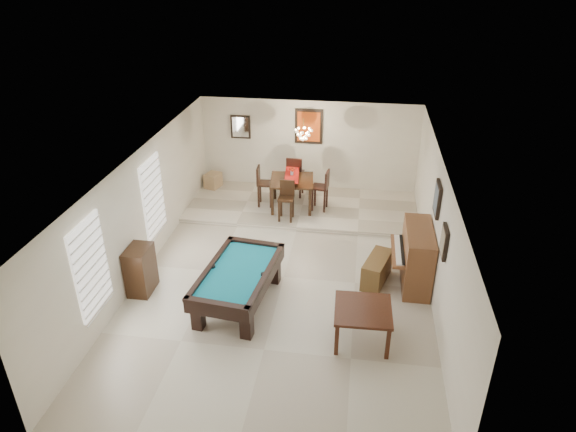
% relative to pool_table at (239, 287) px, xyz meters
% --- Properties ---
extents(ground_plane, '(6.00, 9.00, 0.02)m').
position_rel_pool_table_xyz_m(ground_plane, '(0.73, 1.02, -0.38)').
color(ground_plane, beige).
extents(wall_back, '(6.00, 0.04, 2.60)m').
position_rel_pool_table_xyz_m(wall_back, '(0.73, 5.52, 0.93)').
color(wall_back, silver).
rests_on(wall_back, ground_plane).
extents(wall_front, '(6.00, 0.04, 2.60)m').
position_rel_pool_table_xyz_m(wall_front, '(0.73, -3.48, 0.93)').
color(wall_front, silver).
rests_on(wall_front, ground_plane).
extents(wall_left, '(0.04, 9.00, 2.60)m').
position_rel_pool_table_xyz_m(wall_left, '(-2.27, 1.02, 0.93)').
color(wall_left, silver).
rests_on(wall_left, ground_plane).
extents(wall_right, '(0.04, 9.00, 2.60)m').
position_rel_pool_table_xyz_m(wall_right, '(3.73, 1.02, 0.93)').
color(wall_right, silver).
rests_on(wall_right, ground_plane).
extents(ceiling, '(6.00, 9.00, 0.04)m').
position_rel_pool_table_xyz_m(ceiling, '(0.73, 1.02, 2.23)').
color(ceiling, white).
rests_on(ceiling, wall_back).
extents(dining_step, '(6.00, 2.50, 0.12)m').
position_rel_pool_table_xyz_m(dining_step, '(0.73, 4.27, -0.31)').
color(dining_step, beige).
rests_on(dining_step, ground_plane).
extents(window_left_front, '(0.06, 1.00, 1.70)m').
position_rel_pool_table_xyz_m(window_left_front, '(-2.24, -1.18, 1.03)').
color(window_left_front, white).
rests_on(window_left_front, wall_left).
extents(window_left_rear, '(0.06, 1.00, 1.70)m').
position_rel_pool_table_xyz_m(window_left_rear, '(-2.24, 1.62, 1.03)').
color(window_left_rear, white).
rests_on(window_left_rear, wall_left).
extents(pool_table, '(1.47, 2.37, 0.75)m').
position_rel_pool_table_xyz_m(pool_table, '(0.00, 0.00, 0.00)').
color(pool_table, black).
rests_on(pool_table, ground_plane).
extents(square_table, '(1.01, 1.01, 0.68)m').
position_rel_pool_table_xyz_m(square_table, '(2.38, -0.72, -0.03)').
color(square_table, black).
rests_on(square_table, ground_plane).
extents(upright_piano, '(0.83, 1.48, 1.24)m').
position_rel_pool_table_xyz_m(upright_piano, '(3.29, 1.23, 0.24)').
color(upright_piano, brown).
rests_on(upright_piano, ground_plane).
extents(piano_bench, '(0.67, 1.07, 0.56)m').
position_rel_pool_table_xyz_m(piano_bench, '(2.65, 1.16, -0.10)').
color(piano_bench, brown).
rests_on(piano_bench, ground_plane).
extents(apothecary_chest, '(0.44, 0.66, 0.99)m').
position_rel_pool_table_xyz_m(apothecary_chest, '(-2.04, 0.13, 0.12)').
color(apothecary_chest, black).
rests_on(apothecary_chest, ground_plane).
extents(dining_table, '(1.21, 1.21, 0.91)m').
position_rel_pool_table_xyz_m(dining_table, '(0.46, 4.11, 0.20)').
color(dining_table, black).
rests_on(dining_table, dining_step).
extents(flower_vase, '(0.15, 0.15, 0.22)m').
position_rel_pool_table_xyz_m(flower_vase, '(0.46, 4.11, 0.76)').
color(flower_vase, '#AC230E').
rests_on(flower_vase, dining_table).
extents(dining_chair_south, '(0.38, 0.38, 1.00)m').
position_rel_pool_table_xyz_m(dining_chair_south, '(0.41, 3.39, 0.25)').
color(dining_chair_south, black).
rests_on(dining_chair_south, dining_step).
extents(dining_chair_north, '(0.46, 0.46, 1.15)m').
position_rel_pool_table_xyz_m(dining_chair_north, '(0.45, 4.85, 0.32)').
color(dining_chair_north, black).
rests_on(dining_chair_north, dining_step).
extents(dining_chair_west, '(0.42, 0.42, 1.07)m').
position_rel_pool_table_xyz_m(dining_chair_west, '(-0.25, 4.13, 0.28)').
color(dining_chair_west, black).
rests_on(dining_chair_west, dining_step).
extents(dining_chair_east, '(0.44, 0.44, 1.08)m').
position_rel_pool_table_xyz_m(dining_chair_east, '(1.19, 4.10, 0.29)').
color(dining_chair_east, black).
rests_on(dining_chair_east, dining_step).
extents(corner_bench, '(0.48, 0.54, 0.41)m').
position_rel_pool_table_xyz_m(corner_bench, '(-1.94, 5.04, -0.05)').
color(corner_bench, '#A6845A').
rests_on(corner_bench, dining_step).
extents(chandelier, '(0.44, 0.44, 0.60)m').
position_rel_pool_table_xyz_m(chandelier, '(0.73, 4.22, 1.83)').
color(chandelier, '#FFE5B2').
rests_on(chandelier, ceiling).
extents(back_painting, '(0.75, 0.06, 0.95)m').
position_rel_pool_table_xyz_m(back_painting, '(0.73, 5.48, 1.53)').
color(back_painting, '#D84C14').
rests_on(back_painting, wall_back).
extents(back_mirror, '(0.55, 0.06, 0.65)m').
position_rel_pool_table_xyz_m(back_mirror, '(-1.17, 5.48, 1.43)').
color(back_mirror, white).
rests_on(back_mirror, wall_back).
extents(right_picture_upper, '(0.06, 0.55, 0.65)m').
position_rel_pool_table_xyz_m(right_picture_upper, '(3.69, 1.32, 1.53)').
color(right_picture_upper, slate).
rests_on(right_picture_upper, wall_right).
extents(right_picture_lower, '(0.06, 0.45, 0.55)m').
position_rel_pool_table_xyz_m(right_picture_lower, '(3.69, 0.02, 1.33)').
color(right_picture_lower, gray).
rests_on(right_picture_lower, wall_right).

